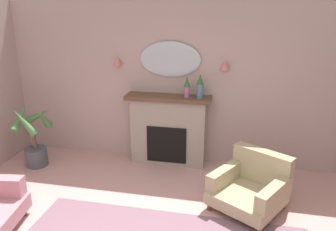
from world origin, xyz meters
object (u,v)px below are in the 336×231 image
(wall_sconce_left, at_px, (117,61))
(potted_plant_tall_palm, at_px, (34,139))
(mantel_vase_right, at_px, (200,86))
(fireplace, at_px, (168,131))
(wall_mirror, at_px, (170,59))
(armchair_near_fireplace, at_px, (252,185))
(wall_sconce_right, at_px, (225,65))
(mantel_vase_left, at_px, (187,86))

(wall_sconce_left, bearing_deg, potted_plant_tall_palm, -153.69)
(potted_plant_tall_palm, bearing_deg, mantel_vase_right, 10.82)
(fireplace, distance_m, mantel_vase_right, 0.92)
(wall_mirror, bearing_deg, armchair_near_fireplace, -41.21)
(armchair_near_fireplace, bearing_deg, potted_plant_tall_palm, 171.97)
(wall_sconce_right, bearing_deg, mantel_vase_left, -167.69)
(mantel_vase_right, distance_m, wall_sconce_left, 1.39)
(fireplace, xyz_separation_m, wall_mirror, (0.00, 0.14, 1.14))
(wall_sconce_right, height_order, armchair_near_fireplace, wall_sconce_right)
(wall_mirror, bearing_deg, wall_sconce_left, -176.63)
(wall_mirror, bearing_deg, fireplace, -90.00)
(mantel_vase_right, relative_size, wall_sconce_right, 2.68)
(armchair_near_fireplace, bearing_deg, wall_sconce_right, 112.71)
(mantel_vase_left, height_order, mantel_vase_right, mantel_vase_right)
(wall_mirror, xyz_separation_m, wall_sconce_right, (0.85, -0.05, -0.05))
(mantel_vase_right, relative_size, wall_mirror, 0.39)
(wall_sconce_right, relative_size, potted_plant_tall_palm, 0.13)
(potted_plant_tall_palm, bearing_deg, wall_mirror, 17.63)
(wall_sconce_right, bearing_deg, potted_plant_tall_palm, -168.19)
(wall_sconce_left, bearing_deg, mantel_vase_left, -5.96)
(wall_sconce_left, distance_m, potted_plant_tall_palm, 1.83)
(armchair_near_fireplace, height_order, potted_plant_tall_palm, potted_plant_tall_palm)
(wall_sconce_left, relative_size, wall_sconce_right, 1.00)
(wall_sconce_left, xyz_separation_m, wall_sconce_right, (1.70, 0.00, 0.00))
(mantel_vase_right, xyz_separation_m, wall_sconce_left, (-1.35, 0.12, 0.31))
(fireplace, relative_size, mantel_vase_left, 4.16)
(wall_mirror, distance_m, armchair_near_fireplace, 2.24)
(wall_mirror, bearing_deg, potted_plant_tall_palm, -162.37)
(wall_sconce_left, bearing_deg, armchair_near_fireplace, -26.91)
(fireplace, height_order, wall_mirror, wall_mirror)
(mantel_vase_left, bearing_deg, wall_sconce_left, 174.04)
(mantel_vase_right, xyz_separation_m, armchair_near_fireplace, (0.81, -0.98, -1.04))
(fireplace, distance_m, wall_sconce_left, 1.38)
(mantel_vase_right, distance_m, potted_plant_tall_palm, 2.78)
(wall_sconce_right, bearing_deg, wall_sconce_left, 180.00)
(fireplace, xyz_separation_m, mantel_vase_left, (0.30, -0.03, 0.76))
(fireplace, bearing_deg, mantel_vase_left, -5.39)
(wall_sconce_left, relative_size, armchair_near_fireplace, 0.13)
(fireplace, height_order, potted_plant_tall_palm, fireplace)
(mantel_vase_right, bearing_deg, mantel_vase_left, 180.00)
(mantel_vase_right, height_order, armchair_near_fireplace, mantel_vase_right)
(fireplace, height_order, mantel_vase_left, mantel_vase_left)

